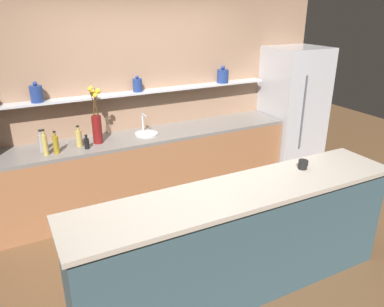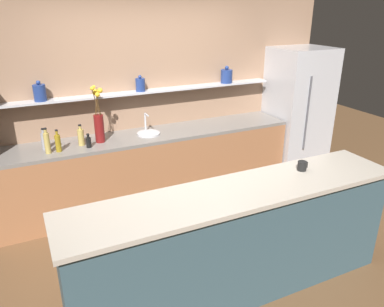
{
  "view_description": "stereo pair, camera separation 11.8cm",
  "coord_description": "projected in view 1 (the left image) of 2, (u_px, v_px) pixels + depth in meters",
  "views": [
    {
      "loc": [
        -1.61,
        -2.92,
        2.43
      ],
      "look_at": [
        0.03,
        0.28,
        0.99
      ],
      "focal_mm": 35.0,
      "sensor_mm": 36.0,
      "label": 1
    },
    {
      "loc": [
        -1.51,
        -2.97,
        2.43
      ],
      "look_at": [
        0.03,
        0.28,
        0.99
      ],
      "focal_mm": 35.0,
      "sensor_mm": 36.0,
      "label": 2
    }
  ],
  "objects": [
    {
      "name": "ground_plane",
      "position": [
        201.0,
        248.0,
        4.0
      ],
      "size": [
        12.0,
        12.0,
        0.0
      ],
      "primitive_type": "plane",
      "color": "brown"
    },
    {
      "name": "back_counter_unit",
      "position": [
        149.0,
        168.0,
        4.81
      ],
      "size": [
        3.75,
        0.62,
        0.92
      ],
      "color": "#99603D",
      "rests_on": "ground_plane"
    },
    {
      "name": "flower_vase",
      "position": [
        97.0,
        123.0,
        4.27
      ],
      "size": [
        0.13,
        0.16,
        0.67
      ],
      "color": "maroon",
      "rests_on": "back_counter_unit"
    },
    {
      "name": "refrigerator",
      "position": [
        292.0,
        112.0,
        5.58
      ],
      "size": [
        0.8,
        0.73,
        1.87
      ],
      "color": "#B7B7BC",
      "rests_on": "ground_plane"
    },
    {
      "name": "bottle_sauce_3",
      "position": [
        78.0,
        138.0,
        4.32
      ],
      "size": [
        0.06,
        0.06,
        0.18
      ],
      "color": "maroon",
      "rests_on": "back_counter_unit"
    },
    {
      "name": "coffee_mug",
      "position": [
        303.0,
        164.0,
        3.42
      ],
      "size": [
        0.1,
        0.08,
        0.09
      ],
      "color": "black",
      "rests_on": "island_counter"
    },
    {
      "name": "bottle_spirit_0",
      "position": [
        79.0,
        138.0,
        4.22
      ],
      "size": [
        0.07,
        0.07,
        0.25
      ],
      "color": "tan",
      "rests_on": "back_counter_unit"
    },
    {
      "name": "bottle_sauce_2",
      "position": [
        87.0,
        143.0,
        4.17
      ],
      "size": [
        0.06,
        0.06,
        0.16
      ],
      "color": "black",
      "rests_on": "back_counter_unit"
    },
    {
      "name": "bottle_oil_1",
      "position": [
        56.0,
        144.0,
        4.03
      ],
      "size": [
        0.06,
        0.06,
        0.25
      ],
      "color": "olive",
      "rests_on": "back_counter_unit"
    },
    {
      "name": "island_counter",
      "position": [
        239.0,
        242.0,
        3.24
      ],
      "size": [
        2.95,
        0.61,
        1.02
      ],
      "color": "#334C56",
      "rests_on": "ground_plane"
    },
    {
      "name": "bottle_spirit_5",
      "position": [
        45.0,
        144.0,
        3.97
      ],
      "size": [
        0.06,
        0.06,
        0.29
      ],
      "color": "tan",
      "rests_on": "back_counter_unit"
    },
    {
      "name": "bottle_spirit_4",
      "position": [
        42.0,
        142.0,
        4.09
      ],
      "size": [
        0.06,
        0.06,
        0.24
      ],
      "color": "gray",
      "rests_on": "back_counter_unit"
    },
    {
      "name": "sink_fixture",
      "position": [
        146.0,
        133.0,
        4.63
      ],
      "size": [
        0.29,
        0.29,
        0.25
      ],
      "color": "#B7B7BC",
      "rests_on": "back_counter_unit"
    },
    {
      "name": "back_wall_unit",
      "position": [
        143.0,
        97.0,
        4.83
      ],
      "size": [
        5.2,
        0.28,
        2.6
      ],
      "color": "#937056",
      "rests_on": "ground_plane"
    }
  ]
}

